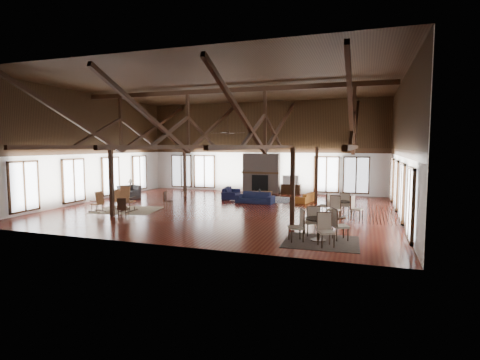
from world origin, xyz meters
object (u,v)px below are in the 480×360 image
(cafe_table_near, at_px, (318,225))
(sofa_orange, at_px, (305,197))
(tv_console, at_px, (291,189))
(coffee_table, at_px, (262,193))
(sofa_navy_front, at_px, (255,198))
(sofa_navy_left, at_px, (231,193))
(armchair, at_px, (129,192))
(cafe_table_far, at_px, (340,206))

(cafe_table_near, bearing_deg, sofa_orange, 101.54)
(cafe_table_near, distance_m, tv_console, 12.06)
(coffee_table, bearing_deg, tv_console, 56.38)
(sofa_navy_front, relative_size, cafe_table_near, 1.03)
(coffee_table, distance_m, tv_console, 3.31)
(sofa_navy_left, height_order, coffee_table, sofa_navy_left)
(sofa_navy_left, distance_m, armchair, 6.07)
(coffee_table, relative_size, cafe_table_far, 0.67)
(tv_console, bearing_deg, coffee_table, -109.30)
(sofa_navy_left, relative_size, armchair, 1.81)
(sofa_navy_left, bearing_deg, tv_console, -55.83)
(sofa_navy_left, bearing_deg, cafe_table_far, -133.40)
(sofa_navy_front, height_order, coffee_table, sofa_navy_front)
(sofa_orange, bearing_deg, coffee_table, -78.45)
(tv_console, bearing_deg, armchair, -149.52)
(sofa_orange, bearing_deg, sofa_navy_front, -48.54)
(sofa_navy_left, height_order, cafe_table_near, cafe_table_near)
(sofa_navy_left, distance_m, sofa_orange, 4.50)
(coffee_table, bearing_deg, sofa_navy_front, -104.07)
(sofa_navy_front, height_order, cafe_table_far, cafe_table_far)
(sofa_navy_front, bearing_deg, armchair, -170.77)
(armchair, height_order, tv_console, armchair)
(sofa_navy_front, bearing_deg, tv_console, 81.44)
(coffee_table, height_order, cafe_table_far, cafe_table_far)
(sofa_orange, relative_size, cafe_table_far, 0.87)
(coffee_table, xyz_separation_m, armchair, (-7.62, -2.01, -0.03))
(cafe_table_far, bearing_deg, armchair, 169.70)
(sofa_navy_left, xyz_separation_m, cafe_table_far, (6.63, -4.43, 0.20))
(sofa_navy_left, distance_m, cafe_table_far, 7.98)
(armchair, bearing_deg, sofa_navy_front, -52.72)
(cafe_table_near, bearing_deg, armchair, 151.25)
(armchair, xyz_separation_m, tv_console, (8.71, 5.13, -0.07))
(armchair, bearing_deg, cafe_table_near, -85.82)
(sofa_orange, relative_size, armchair, 1.50)
(sofa_navy_front, xyz_separation_m, cafe_table_near, (4.24, -7.09, 0.22))
(armchair, xyz_separation_m, cafe_table_far, (12.29, -2.23, 0.13))
(sofa_orange, height_order, armchair, armchair)
(sofa_navy_front, relative_size, armchair, 1.78)
(armchair, relative_size, cafe_table_near, 0.58)
(sofa_navy_left, height_order, cafe_table_far, cafe_table_far)
(cafe_table_far, xyz_separation_m, tv_console, (-3.57, 7.36, -0.20))
(cafe_table_far, height_order, tv_console, cafe_table_far)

